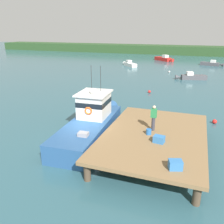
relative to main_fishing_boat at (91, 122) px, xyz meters
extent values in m
plane|color=#2D5660|center=(-0.17, -0.94, -1.01)|extent=(200.00, 200.00, 0.00)
cylinder|color=#4C3D2D|center=(2.03, -5.04, -0.51)|extent=(0.36, 0.36, 1.00)
cylinder|color=#4C3D2D|center=(7.23, -5.04, -0.51)|extent=(0.36, 0.36, 1.00)
cylinder|color=#4C3D2D|center=(2.03, 3.16, -0.51)|extent=(0.36, 0.36, 1.00)
cylinder|color=#4C3D2D|center=(7.23, 3.16, -0.51)|extent=(0.36, 0.36, 1.00)
cube|color=olive|center=(4.63, -0.94, 0.09)|extent=(6.00, 9.00, 0.20)
cube|color=#285184|center=(0.03, -0.56, -0.46)|extent=(2.98, 8.14, 1.10)
cone|color=#285184|center=(-0.26, 4.33, -0.46)|extent=(1.21, 1.86, 1.10)
cube|color=#234C9E|center=(0.03, -0.56, -0.01)|extent=(2.99, 7.98, 0.12)
cube|color=#285184|center=(0.03, -0.56, 0.15)|extent=(3.02, 8.14, 0.12)
cube|color=silver|center=(-0.04, 0.63, 0.99)|extent=(2.03, 2.31, 1.80)
cube|color=black|center=(-0.04, 0.63, 1.31)|extent=(2.05, 2.33, 0.36)
cube|color=silver|center=(-0.04, 0.63, 1.94)|extent=(2.29, 2.62, 0.10)
sphere|color=white|center=(-0.02, 0.33, 2.17)|extent=(0.36, 0.36, 0.36)
cylinder|color=black|center=(-0.42, 1.11, 2.89)|extent=(0.03, 0.03, 1.80)
cylinder|color=black|center=(0.28, 1.15, 2.89)|extent=(0.03, 0.03, 1.80)
cube|color=#939399|center=(0.71, -2.73, 0.27)|extent=(0.63, 0.48, 0.36)
torus|color=orange|center=(-0.20, -3.38, 0.15)|extent=(0.59, 0.59, 0.12)
torus|color=#EA5119|center=(0.03, -0.50, 0.99)|extent=(0.55, 0.13, 0.54)
cube|color=#3370B2|center=(6.19, -4.46, 0.41)|extent=(0.71, 0.61, 0.44)
cube|color=#3370B2|center=(5.06, -2.01, 0.39)|extent=(0.66, 0.52, 0.39)
cylinder|color=#2866B2|center=(4.30, -1.12, 0.36)|extent=(0.32, 0.32, 0.34)
cylinder|color=#383842|center=(4.43, -0.42, 0.62)|extent=(0.22, 0.22, 0.86)
cube|color=#287F47|center=(4.43, -0.42, 1.33)|extent=(0.36, 0.22, 0.56)
sphere|color=beige|center=(4.43, -0.42, 1.72)|extent=(0.20, 0.20, 0.20)
cube|color=red|center=(-1.41, 44.05, -0.61)|extent=(4.31, 3.88, 0.80)
cone|color=red|center=(0.73, 42.30, -0.61)|extent=(1.36, 1.32, 0.80)
cube|color=silver|center=(-0.81, 43.56, 0.10)|extent=(1.57, 1.57, 0.60)
cube|color=white|center=(-6.29, 32.88, -0.68)|extent=(3.33, 3.41, 0.66)
cone|color=white|center=(-7.86, 34.51, -0.68)|extent=(1.10, 1.11, 0.66)
cube|color=silver|center=(-6.73, 33.34, -0.10)|extent=(1.29, 1.29, 0.49)
cube|color=#4C4C51|center=(8.86, 39.48, -0.68)|extent=(3.77, 2.08, 0.65)
cone|color=#4C4C51|center=(11.02, 38.87, -0.68)|extent=(1.04, 0.87, 0.65)
cube|color=silver|center=(9.46, 39.31, -0.11)|extent=(1.11, 1.13, 0.49)
cube|color=#4C4C51|center=(6.25, 23.30, -0.68)|extent=(3.81, 2.08, 0.66)
cone|color=#4C4C51|center=(4.06, 22.70, -0.68)|extent=(1.05, 0.88, 0.66)
cube|color=silver|center=(5.63, 23.14, -0.10)|extent=(1.12, 1.13, 0.50)
sphere|color=red|center=(1.56, 13.16, -0.84)|extent=(0.33, 0.33, 0.33)
sphere|color=silver|center=(2.07, 27.95, -0.84)|extent=(0.32, 0.32, 0.32)
sphere|color=red|center=(8.41, 5.32, -0.83)|extent=(0.36, 0.36, 0.36)
cube|color=#284723|center=(-0.17, 61.06, 0.19)|extent=(120.00, 8.00, 2.40)
camera|label=1|loc=(6.66, -14.30, 6.25)|focal=38.39mm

